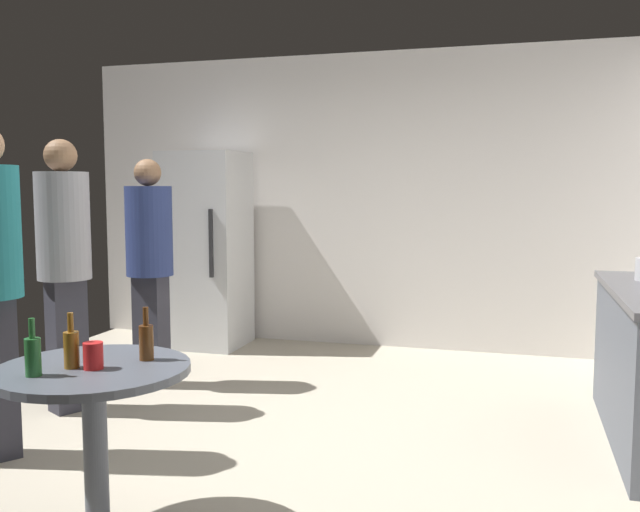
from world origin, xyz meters
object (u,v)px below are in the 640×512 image
Objects in this scene: refrigerator at (206,250)px; foreground_table at (94,391)px; beer_bottle_brown at (146,341)px; plastic_cup_red at (93,356)px; beer_bottle_green at (33,355)px; beer_bottle_amber at (71,348)px; person_in_gray_shirt at (64,253)px; person_in_navy_shirt at (150,254)px.

foreground_table is at bearing -72.02° from refrigerator.
beer_bottle_brown reaches higher than plastic_cup_red.
beer_bottle_amber is at bearing 64.15° from beer_bottle_green.
person_in_gray_shirt reaches higher than foreground_table.
beer_bottle_green is 0.23m from plastic_cup_red.
refrigerator is 2.02m from person_in_gray_shirt.
person_in_gray_shirt is (-1.15, 1.39, 0.42)m from foreground_table.
beer_bottle_brown reaches higher than foreground_table.
beer_bottle_green reaches higher than foreground_table.
refrigerator reaches higher than beer_bottle_green.
beer_bottle_brown is (0.16, 0.15, 0.19)m from foreground_table.
beer_bottle_green is (0.97, -3.59, -0.08)m from refrigerator.
beer_bottle_green is (-0.13, -0.19, 0.19)m from foreground_table.
person_in_navy_shirt is at bearing 114.06° from foreground_table.
person_in_navy_shirt is (-0.79, 2.26, 0.17)m from beer_bottle_green.
beer_bottle_green is at bearing -136.28° from plastic_cup_red.
person_in_navy_shirt is at bearing 119.55° from beer_bottle_brown.
person_in_gray_shirt reaches higher than beer_bottle_brown.
refrigerator is 1.07× the size of person_in_navy_shirt.
beer_bottle_brown is at bearing 49.66° from beer_bottle_green.
person_in_gray_shirt is at bearing -15.12° from person_in_navy_shirt.
person_in_navy_shirt is (0.23, 0.68, -0.06)m from person_in_gray_shirt.
refrigerator reaches higher than person_in_gray_shirt.
refrigerator is 3.62m from plastic_cup_red.
person_in_gray_shirt is at bearing 129.74° from foreground_table.
person_in_navy_shirt is (-0.92, 2.06, 0.35)m from foreground_table.
plastic_cup_red is at bearing 43.72° from beer_bottle_green.
plastic_cup_red is at bearing 7.23° from beer_bottle_amber.
beer_bottle_brown is at bearing 55.44° from plastic_cup_red.
foreground_table is 0.21m from beer_bottle_amber.
person_in_gray_shirt reaches higher than beer_bottle_amber.
refrigerator is at bearing 106.76° from beer_bottle_amber.
beer_bottle_brown is 1.81m from person_in_gray_shirt.
beer_bottle_brown is 2.20m from person_in_navy_shirt.
beer_bottle_green is (-0.30, -0.35, 0.00)m from beer_bottle_brown.
person_in_gray_shirt is at bearing 122.79° from beer_bottle_green.
person_in_navy_shirt is at bearing 114.34° from plastic_cup_red.
beer_bottle_amber is (-0.06, -0.05, 0.19)m from foreground_table.
person_in_gray_shirt is 0.72m from person_in_navy_shirt.
plastic_cup_red is (0.16, 0.16, -0.03)m from beer_bottle_green.
foreground_table is at bearing 36.89° from beer_bottle_amber.
foreground_table is 0.17m from plastic_cup_red.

